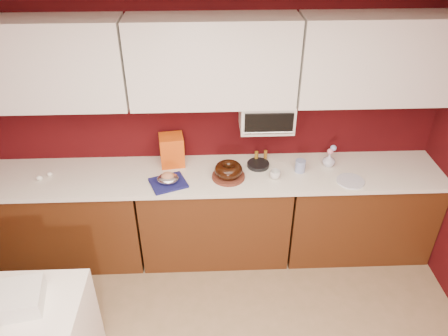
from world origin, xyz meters
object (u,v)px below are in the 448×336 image
object	(u,v)px
foil_ham_nest	(168,179)
flower_vase	(329,159)
bundt_cake	(228,170)
blue_jar	(300,166)
coffee_mug	(275,174)
toaster_oven	(267,115)
pandoro_box	(172,150)
newspaper_stack	(14,299)

from	to	relation	value
foil_ham_nest	flower_vase	size ratio (longest dim) A/B	1.35
bundt_cake	blue_jar	bearing A→B (deg)	6.86
flower_vase	coffee_mug	bearing A→B (deg)	-160.67
coffee_mug	flower_vase	size ratio (longest dim) A/B	0.66
coffee_mug	toaster_oven	bearing A→B (deg)	104.58
bundt_cake	blue_jar	xyz separation A→B (m)	(0.63, 0.08, -0.03)
foil_ham_nest	coffee_mug	world-z (taller)	same
toaster_oven	blue_jar	size ratio (longest dim) A/B	4.17
pandoro_box	newspaper_stack	xyz separation A→B (m)	(-0.93, -1.42, -0.23)
coffee_mug	newspaper_stack	size ratio (longest dim) A/B	0.26
newspaper_stack	bundt_cake	bearing A→B (deg)	39.66
coffee_mug	newspaper_stack	bearing A→B (deg)	-147.60
flower_vase	pandoro_box	bearing A→B (deg)	176.28
blue_jar	newspaper_stack	size ratio (longest dim) A/B	0.31
foil_ham_nest	blue_jar	distance (m)	1.15
bundt_cake	foil_ham_nest	world-z (taller)	bundt_cake
bundt_cake	flower_vase	world-z (taller)	flower_vase
pandoro_box	foil_ham_nest	bearing A→B (deg)	-101.68
bundt_cake	blue_jar	size ratio (longest dim) A/B	2.20
toaster_oven	blue_jar	xyz separation A→B (m)	(0.30, -0.16, -0.42)
toaster_oven	bundt_cake	xyz separation A→B (m)	(-0.33, -0.23, -0.40)
toaster_oven	bundt_cake	size ratio (longest dim) A/B	1.90
foil_ham_nest	bundt_cake	bearing A→B (deg)	8.28
toaster_oven	coffee_mug	world-z (taller)	toaster_oven
foil_ham_nest	blue_jar	bearing A→B (deg)	7.49
toaster_oven	pandoro_box	world-z (taller)	toaster_oven
bundt_cake	coffee_mug	size ratio (longest dim) A/B	2.68
foil_ham_nest	flower_vase	bearing A→B (deg)	9.17
flower_vase	newspaper_stack	size ratio (longest dim) A/B	0.39
toaster_oven	blue_jar	bearing A→B (deg)	-27.91
bundt_cake	coffee_mug	world-z (taller)	bundt_cake
bundt_cake	newspaper_stack	bearing A→B (deg)	-140.34
toaster_oven	pandoro_box	bearing A→B (deg)	179.31
pandoro_box	blue_jar	world-z (taller)	pandoro_box
pandoro_box	flower_vase	xyz separation A→B (m)	(1.39, -0.09, -0.07)
pandoro_box	coffee_mug	xyz separation A→B (m)	(0.89, -0.27, -0.10)
pandoro_box	flower_vase	bearing A→B (deg)	-11.80
flower_vase	blue_jar	bearing A→B (deg)	-163.96
bundt_cake	coffee_mug	distance (m)	0.40
toaster_oven	foil_ham_nest	xyz separation A→B (m)	(-0.84, -0.31, -0.42)
bundt_cake	foil_ham_nest	xyz separation A→B (m)	(-0.51, -0.07, -0.02)
newspaper_stack	blue_jar	bearing A→B (deg)	31.42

